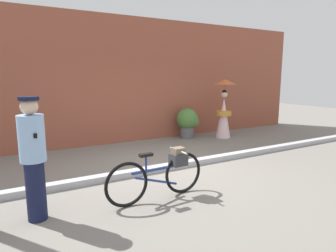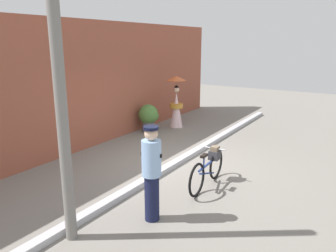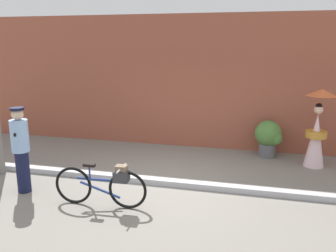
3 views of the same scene
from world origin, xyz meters
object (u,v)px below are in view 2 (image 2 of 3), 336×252
(potted_plant_by_door, at_px, (149,116))
(utility_pole, at_px, (60,91))
(person_officer, at_px, (152,171))
(person_with_parasol, at_px, (176,103))
(bicycle_near_officer, at_px, (209,167))

(potted_plant_by_door, xyz_separation_m, utility_pole, (-5.97, -2.74, 1.85))
(person_officer, relative_size, person_with_parasol, 0.92)
(person_officer, xyz_separation_m, utility_pole, (-1.17, 0.77, 1.48))
(person_with_parasol, distance_m, utility_pole, 7.55)
(person_with_parasol, bearing_deg, potted_plant_by_door, 156.22)
(person_officer, bearing_deg, utility_pole, 146.51)
(bicycle_near_officer, relative_size, person_with_parasol, 0.94)
(utility_pole, bearing_deg, potted_plant_by_door, 24.65)
(bicycle_near_officer, height_order, potted_plant_by_door, potted_plant_by_door)
(person_with_parasol, height_order, potted_plant_by_door, person_with_parasol)
(potted_plant_by_door, distance_m, utility_pole, 6.82)
(person_with_parasol, bearing_deg, bicycle_near_officer, -141.05)
(bicycle_near_officer, relative_size, potted_plant_by_door, 1.81)
(person_officer, height_order, utility_pole, utility_pole)
(bicycle_near_officer, height_order, person_with_parasol, person_with_parasol)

